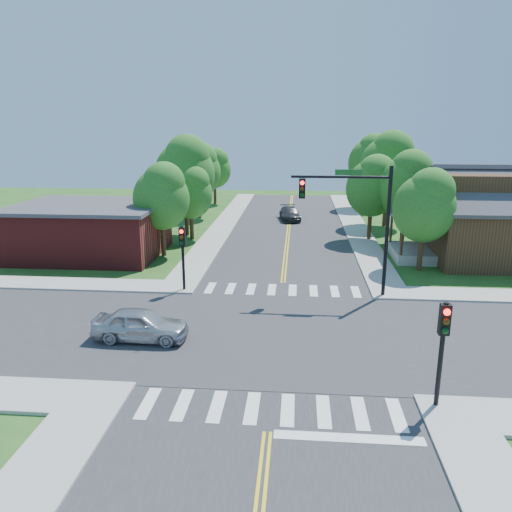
# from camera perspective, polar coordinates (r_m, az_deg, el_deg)

# --- Properties ---
(ground) EXTENTS (100.00, 100.00, 0.00)m
(ground) POSITION_cam_1_polar(r_m,az_deg,el_deg) (23.07, 2.49, -8.96)
(ground) COLOR #224916
(ground) RESTS_ON ground
(road_ns) EXTENTS (10.00, 90.00, 0.04)m
(road_ns) POSITION_cam_1_polar(r_m,az_deg,el_deg) (23.07, 2.49, -8.92)
(road_ns) COLOR #2D2D30
(road_ns) RESTS_ON ground
(road_ew) EXTENTS (90.00, 10.00, 0.04)m
(road_ew) POSITION_cam_1_polar(r_m,az_deg,el_deg) (23.06, 2.49, -8.91)
(road_ew) COLOR #2D2D30
(road_ew) RESTS_ON ground
(intersection_patch) EXTENTS (10.20, 10.20, 0.06)m
(intersection_patch) POSITION_cam_1_polar(r_m,az_deg,el_deg) (23.07, 2.49, -8.96)
(intersection_patch) COLOR #2D2D30
(intersection_patch) RESTS_ON ground
(sidewalk_ne) EXTENTS (40.00, 40.00, 0.14)m
(sidewalk_ne) POSITION_cam_1_polar(r_m,az_deg,el_deg) (40.90, 26.24, 0.30)
(sidewalk_ne) COLOR #9E9B93
(sidewalk_ne) RESTS_ON ground
(sidewalk_nw) EXTENTS (40.00, 40.00, 0.14)m
(sidewalk_nw) POSITION_cam_1_polar(r_m,az_deg,el_deg) (41.51, -18.89, 1.25)
(sidewalk_nw) COLOR #9E9B93
(sidewalk_nw) RESTS_ON ground
(crosswalk_north) EXTENTS (8.85, 2.00, 0.01)m
(crosswalk_north) POSITION_cam_1_polar(r_m,az_deg,el_deg) (28.83, 3.01, -3.88)
(crosswalk_north) COLOR white
(crosswalk_north) RESTS_ON ground
(crosswalk_south) EXTENTS (8.85, 2.00, 0.01)m
(crosswalk_south) POSITION_cam_1_polar(r_m,az_deg,el_deg) (17.57, 1.59, -17.05)
(crosswalk_south) COLOR white
(crosswalk_south) RESTS_ON ground
(centerline) EXTENTS (0.30, 90.00, 0.01)m
(centerline) POSITION_cam_1_polar(r_m,az_deg,el_deg) (23.06, 2.49, -8.86)
(centerline) COLOR yellow
(centerline) RESTS_ON ground
(stop_bar) EXTENTS (4.60, 0.45, 0.09)m
(stop_bar) POSITION_cam_1_polar(r_m,az_deg,el_deg) (16.50, 10.55, -19.88)
(stop_bar) COLOR white
(stop_bar) RESTS_ON ground
(signal_mast_ne) EXTENTS (5.30, 0.42, 7.20)m
(signal_mast_ne) POSITION_cam_1_polar(r_m,az_deg,el_deg) (27.22, 11.40, 5.16)
(signal_mast_ne) COLOR black
(signal_mast_ne) RESTS_ON ground
(signal_pole_se) EXTENTS (0.34, 0.42, 3.80)m
(signal_pole_se) POSITION_cam_1_polar(r_m,az_deg,el_deg) (17.52, 20.60, -8.53)
(signal_pole_se) COLOR black
(signal_pole_se) RESTS_ON ground
(signal_pole_nw) EXTENTS (0.34, 0.42, 3.80)m
(signal_pole_nw) POSITION_cam_1_polar(r_m,az_deg,el_deg) (28.21, -8.40, 1.09)
(signal_pole_nw) COLOR black
(signal_pole_nw) RESTS_ON ground
(house_ne) EXTENTS (13.05, 8.80, 7.11)m
(house_ne) POSITION_cam_1_polar(r_m,az_deg,el_deg) (38.58, 26.64, 4.41)
(house_ne) COLOR #362413
(house_ne) RESTS_ON ground
(building_nw) EXTENTS (10.40, 8.40, 3.73)m
(building_nw) POSITION_cam_1_polar(r_m,az_deg,el_deg) (38.15, -18.43, 2.92)
(building_nw) COLOR maroon
(building_nw) RESTS_ON ground
(tree_e_a) EXTENTS (3.94, 3.75, 6.70)m
(tree_e_a) POSITION_cam_1_polar(r_m,az_deg,el_deg) (33.45, 18.86, 5.65)
(tree_e_a) COLOR #382314
(tree_e_a) RESTS_ON ground
(tree_e_b) EXTENTS (4.39, 4.17, 7.47)m
(tree_e_b) POSITION_cam_1_polar(r_m,az_deg,el_deg) (40.34, 16.92, 8.00)
(tree_e_b) COLOR #382314
(tree_e_b) RESTS_ON ground
(tree_e_c) EXTENTS (5.16, 4.90, 8.77)m
(tree_e_c) POSITION_cam_1_polar(r_m,az_deg,el_deg) (47.44, 14.95, 10.14)
(tree_e_c) COLOR #382314
(tree_e_c) RESTS_ON ground
(tree_e_d) EXTENTS (4.88, 4.63, 8.29)m
(tree_e_d) POSITION_cam_1_polar(r_m,az_deg,el_deg) (57.04, 13.06, 10.68)
(tree_e_d) COLOR #382314
(tree_e_d) RESTS_ON ground
(tree_w_a) EXTENTS (3.99, 3.79, 6.79)m
(tree_w_a) POSITION_cam_1_polar(r_m,az_deg,el_deg) (35.99, -10.69, 6.89)
(tree_w_a) COLOR #382314
(tree_w_a) RESTS_ON ground
(tree_w_b) EXTENTS (5.01, 4.76, 8.51)m
(tree_w_b) POSITION_cam_1_polar(r_m,az_deg,el_deg) (42.26, -8.05, 9.72)
(tree_w_b) COLOR #382314
(tree_w_b) RESTS_ON ground
(tree_w_c) EXTENTS (4.44, 4.21, 7.54)m
(tree_w_c) POSITION_cam_1_polar(r_m,az_deg,el_deg) (50.35, -6.52, 9.87)
(tree_w_c) COLOR #382314
(tree_w_c) RESTS_ON ground
(tree_w_d) EXTENTS (3.87, 3.67, 6.58)m
(tree_w_d) POSITION_cam_1_polar(r_m,az_deg,el_deg) (59.41, -4.71, 10.08)
(tree_w_d) COLOR #382314
(tree_w_d) RESTS_ON ground
(tree_house) EXTENTS (4.12, 3.92, 7.01)m
(tree_house) POSITION_cam_1_polar(r_m,az_deg,el_deg) (41.23, 13.24, 7.96)
(tree_house) COLOR #382314
(tree_house) RESTS_ON ground
(tree_bldg) EXTENTS (3.59, 3.41, 6.10)m
(tree_bldg) POSITION_cam_1_polar(r_m,az_deg,el_deg) (40.95, -7.40, 7.35)
(tree_bldg) COLOR #382314
(tree_bldg) RESTS_ON ground
(car_silver) EXTENTS (1.97, 4.34, 1.44)m
(car_silver) POSITION_cam_1_polar(r_m,az_deg,el_deg) (22.79, -13.04, -7.71)
(car_silver) COLOR #BBBDC2
(car_silver) RESTS_ON ground
(car_dgrey) EXTENTS (3.02, 4.87, 1.27)m
(car_dgrey) POSITION_cam_1_polar(r_m,az_deg,el_deg) (49.45, 3.89, 4.81)
(car_dgrey) COLOR #2A2C2F
(car_dgrey) RESTS_ON ground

